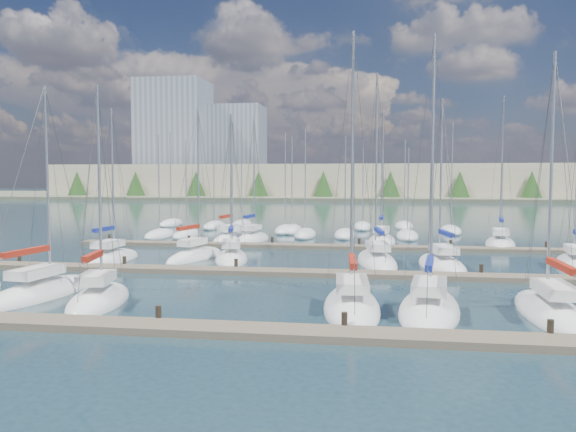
# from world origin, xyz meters

# --- Properties ---
(ground) EXTENTS (400.00, 400.00, 0.00)m
(ground) POSITION_xyz_m (0.00, 60.00, 0.00)
(ground) COLOR #223A44
(ground) RESTS_ON ground
(dock_near) EXTENTS (44.00, 1.93, 1.10)m
(dock_near) POSITION_xyz_m (0.00, 2.01, 0.15)
(dock_near) COLOR #6B5E4C
(dock_near) RESTS_ON ground
(dock_mid) EXTENTS (44.00, 1.93, 1.10)m
(dock_mid) POSITION_xyz_m (0.00, 16.01, 0.15)
(dock_mid) COLOR #6B5E4C
(dock_mid) RESTS_ON ground
(dock_far) EXTENTS (44.00, 1.93, 1.10)m
(dock_far) POSITION_xyz_m (0.00, 30.01, 0.15)
(dock_far) COLOR #6B5E4C
(dock_far) RESTS_ON ground
(sailboat_r) EXTENTS (4.23, 9.37, 14.66)m
(sailboat_r) POSITION_xyz_m (16.97, 34.45, 0.19)
(sailboat_r) COLOR white
(sailboat_r) RESTS_ON ground
(sailboat_b) EXTENTS (3.65, 8.96, 12.04)m
(sailboat_b) POSITION_xyz_m (-12.52, 7.76, 0.17)
(sailboat_b) COLOR white
(sailboat_b) RESTS_ON ground
(sailboat_d) EXTENTS (3.26, 8.82, 14.10)m
(sailboat_d) POSITION_xyz_m (4.16, 6.93, 0.18)
(sailboat_d) COLOR white
(sailboat_d) RESTS_ON ground
(sailboat_c) EXTENTS (3.87, 7.25, 11.75)m
(sailboat_c) POSITION_xyz_m (-8.58, 6.48, 0.18)
(sailboat_c) COLOR white
(sailboat_c) RESTS_ON ground
(sailboat_k) EXTENTS (3.79, 10.15, 14.83)m
(sailboat_k) POSITION_xyz_m (5.47, 21.91, 0.19)
(sailboat_k) COLOR white
(sailboat_k) RESTS_ON ground
(sailboat_p) EXTENTS (3.16, 8.05, 13.43)m
(sailboat_p) POSITION_xyz_m (6.06, 35.03, 0.18)
(sailboat_p) COLOR white
(sailboat_p) RESTS_ON ground
(sailboat_o) EXTENTS (3.40, 7.14, 13.07)m
(sailboat_o) POSITION_xyz_m (-6.73, 34.97, 0.19)
(sailboat_o) COLOR white
(sailboat_o) RESTS_ON ground
(sailboat_f) EXTENTS (2.64, 9.05, 12.87)m
(sailboat_f) POSITION_xyz_m (13.27, 6.95, 0.18)
(sailboat_f) COLOR white
(sailboat_f) RESTS_ON ground
(sailboat_j) EXTENTS (3.85, 7.30, 11.93)m
(sailboat_j) POSITION_xyz_m (-5.48, 21.50, 0.19)
(sailboat_j) COLOR white
(sailboat_j) RESTS_ON ground
(sailboat_h) EXTENTS (3.11, 7.35, 12.32)m
(sailboat_h) POSITION_xyz_m (-14.55, 19.99, 0.18)
(sailboat_h) COLOR white
(sailboat_h) RESTS_ON ground
(sailboat_n) EXTENTS (3.20, 7.56, 13.37)m
(sailboat_n) POSITION_xyz_m (-8.96, 34.57, 0.20)
(sailboat_n) COLOR white
(sailboat_n) RESTS_ON ground
(sailboat_e) EXTENTS (3.91, 9.03, 13.83)m
(sailboat_e) POSITION_xyz_m (7.80, 6.90, 0.18)
(sailboat_e) COLOR white
(sailboat_e) RESTS_ON ground
(sailboat_i) EXTENTS (3.78, 7.86, 12.58)m
(sailboat_i) POSITION_xyz_m (-8.59, 22.20, 0.19)
(sailboat_i) COLOR white
(sailboat_i) RESTS_ON ground
(sailboat_m) EXTENTS (3.70, 8.19, 11.19)m
(sailboat_m) POSITION_xyz_m (19.35, 21.96, 0.18)
(sailboat_m) COLOR white
(sailboat_m) RESTS_ON ground
(sailboat_l) EXTENTS (3.77, 8.63, 12.67)m
(sailboat_l) POSITION_xyz_m (10.02, 20.67, 0.18)
(sailboat_l) COLOR white
(sailboat_l) RESTS_ON ground
(distant_boats) EXTENTS (36.93, 20.75, 13.30)m
(distant_boats) POSITION_xyz_m (-4.34, 43.76, 0.29)
(distant_boats) COLOR #9EA0A5
(distant_boats) RESTS_ON ground
(shoreline) EXTENTS (400.00, 60.00, 38.00)m
(shoreline) POSITION_xyz_m (-13.29, 149.77, 7.44)
(shoreline) COLOR #666B51
(shoreline) RESTS_ON ground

